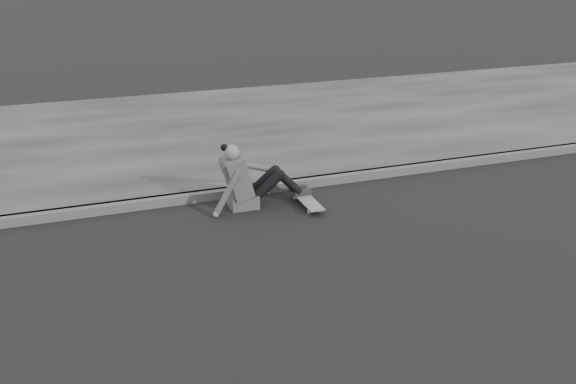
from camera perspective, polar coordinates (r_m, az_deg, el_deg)
name	(u,v)px	position (r m, az deg, el deg)	size (l,w,h in m)	color
ground	(569,236)	(8.26, 23.72, -3.62)	(80.00, 80.00, 0.00)	black
curb	(448,164)	(10.09, 14.00, 2.41)	(24.00, 0.16, 0.12)	#545454
sidewalk	(361,116)	(12.59, 6.48, 6.69)	(24.00, 6.00, 0.12)	#3B3B3B
skateboard	(307,201)	(8.40, 1.70, -0.76)	(0.20, 0.78, 0.09)	#A5A5A0
seated_woman	(247,180)	(8.29, -3.64, 1.04)	(1.38, 0.46, 0.88)	#4C4C4F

